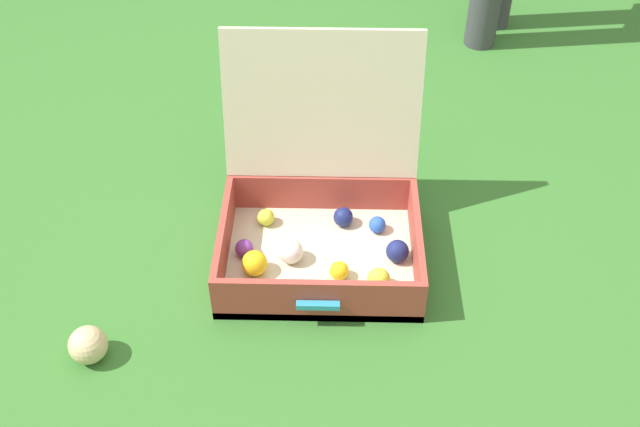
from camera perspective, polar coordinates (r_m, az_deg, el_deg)
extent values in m
plane|color=#336B28|center=(2.10, -1.64, -4.53)|extent=(16.00, 16.00, 0.00)
cube|color=beige|center=(2.12, 0.00, -3.42)|extent=(0.54, 0.43, 0.03)
cube|color=#9E3D33|center=(2.10, -7.19, -2.19)|extent=(0.02, 0.43, 0.14)
cube|color=#9E3D33|center=(2.09, 7.22, -2.41)|extent=(0.02, 0.43, 0.14)
cube|color=#9E3D33|center=(1.94, -0.14, -6.55)|extent=(0.51, 0.02, 0.14)
cube|color=#9E3D33|center=(2.23, 0.12, 1.37)|extent=(0.51, 0.02, 0.14)
cube|color=beige|center=(2.11, 0.16, 8.08)|extent=(0.54, 0.11, 0.42)
cube|color=teal|center=(1.92, -0.15, -6.89)|extent=(0.11, 0.02, 0.02)
sphere|color=blue|center=(2.18, 4.30, -0.84)|extent=(0.05, 0.05, 0.05)
sphere|color=white|center=(2.08, -2.20, -2.85)|extent=(0.07, 0.07, 0.07)
sphere|color=#CCDB38|center=(2.02, 4.41, -4.92)|extent=(0.06, 0.06, 0.06)
sphere|color=navy|center=(2.19, 1.74, -0.26)|extent=(0.06, 0.06, 0.06)
sphere|color=yellow|center=(2.05, -4.92, -3.72)|extent=(0.07, 0.07, 0.07)
sphere|color=navy|center=(2.09, 5.81, -2.81)|extent=(0.06, 0.06, 0.06)
sphere|color=#CCDB38|center=(2.20, -4.07, -0.29)|extent=(0.05, 0.05, 0.05)
sphere|color=yellow|center=(2.04, 1.44, -4.31)|extent=(0.05, 0.05, 0.05)
sphere|color=purple|center=(2.11, -5.68, -2.61)|extent=(0.05, 0.05, 0.05)
sphere|color=#D1B784|center=(1.96, -16.95, -9.38)|extent=(0.10, 0.10, 0.10)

